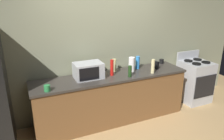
{
  "coord_description": "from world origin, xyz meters",
  "views": [
    {
      "loc": [
        -1.48,
        -2.9,
        2.24
      ],
      "look_at": [
        0.0,
        0.4,
        1.0
      ],
      "focal_mm": 34.61,
      "sensor_mm": 36.0,
      "label": 1
    }
  ],
  "objects_px": {
    "paper_towel_roll": "(132,64)",
    "bottle_wine": "(130,71)",
    "bottle_hand_soap": "(153,66)",
    "microwave": "(88,71)",
    "cordless_phone": "(156,65)",
    "bottle_vinegar": "(114,65)",
    "bottle_hot_sauce": "(112,68)",
    "mug_black": "(161,61)",
    "bottle_spray_cleaner": "(138,63)",
    "stove_range": "(194,81)",
    "mug_green": "(47,88)"
  },
  "relations": [
    {
      "from": "paper_towel_roll",
      "to": "bottle_spray_cleaner",
      "type": "distance_m",
      "value": 0.2
    },
    {
      "from": "bottle_hot_sauce",
      "to": "mug_black",
      "type": "bearing_deg",
      "value": 10.57
    },
    {
      "from": "bottle_hand_soap",
      "to": "microwave",
      "type": "bearing_deg",
      "value": 168.26
    },
    {
      "from": "paper_towel_roll",
      "to": "bottle_wine",
      "type": "height_order",
      "value": "paper_towel_roll"
    },
    {
      "from": "cordless_phone",
      "to": "bottle_hand_soap",
      "type": "relative_size",
      "value": 0.58
    },
    {
      "from": "paper_towel_roll",
      "to": "bottle_hot_sauce",
      "type": "height_order",
      "value": "bottle_hot_sauce"
    },
    {
      "from": "microwave",
      "to": "bottle_wine",
      "type": "relative_size",
      "value": 2.39
    },
    {
      "from": "stove_range",
      "to": "bottle_hand_soap",
      "type": "distance_m",
      "value": 1.4
    },
    {
      "from": "cordless_phone",
      "to": "bottle_hot_sauce",
      "type": "bearing_deg",
      "value": 166.6
    },
    {
      "from": "paper_towel_roll",
      "to": "bottle_vinegar",
      "type": "bearing_deg",
      "value": 157.26
    },
    {
      "from": "bottle_hot_sauce",
      "to": "bottle_wine",
      "type": "relative_size",
      "value": 1.44
    },
    {
      "from": "bottle_wine",
      "to": "microwave",
      "type": "bearing_deg",
      "value": 160.7
    },
    {
      "from": "paper_towel_roll",
      "to": "mug_black",
      "type": "xyz_separation_m",
      "value": [
        0.82,
        0.19,
        -0.09
      ]
    },
    {
      "from": "cordless_phone",
      "to": "stove_range",
      "type": "bearing_deg",
      "value": -11.77
    },
    {
      "from": "bottle_hand_soap",
      "to": "mug_green",
      "type": "xyz_separation_m",
      "value": [
        -1.89,
        -0.03,
        -0.08
      ]
    },
    {
      "from": "bottle_wine",
      "to": "bottle_vinegar",
      "type": "xyz_separation_m",
      "value": [
        -0.13,
        0.37,
        0.02
      ]
    },
    {
      "from": "microwave",
      "to": "paper_towel_roll",
      "type": "distance_m",
      "value": 0.85
    },
    {
      "from": "mug_black",
      "to": "stove_range",
      "type": "bearing_deg",
      "value": -17.31
    },
    {
      "from": "bottle_hot_sauce",
      "to": "bottle_hand_soap",
      "type": "distance_m",
      "value": 0.76
    },
    {
      "from": "cordless_phone",
      "to": "bottle_hand_soap",
      "type": "height_order",
      "value": "bottle_hand_soap"
    },
    {
      "from": "paper_towel_roll",
      "to": "bottle_hand_soap",
      "type": "relative_size",
      "value": 1.04
    },
    {
      "from": "cordless_phone",
      "to": "bottle_vinegar",
      "type": "xyz_separation_m",
      "value": [
        -0.8,
        0.19,
        0.05
      ]
    },
    {
      "from": "bottle_spray_cleaner",
      "to": "bottle_wine",
      "type": "distance_m",
      "value": 0.48
    },
    {
      "from": "bottle_hot_sauce",
      "to": "bottle_spray_cleaner",
      "type": "relative_size",
      "value": 1.17
    },
    {
      "from": "mug_green",
      "to": "mug_black",
      "type": "height_order",
      "value": "mug_green"
    },
    {
      "from": "paper_towel_roll",
      "to": "bottle_spray_cleaner",
      "type": "xyz_separation_m",
      "value": [
        0.18,
        0.09,
        -0.01
      ]
    },
    {
      "from": "bottle_hand_soap",
      "to": "bottle_hot_sauce",
      "type": "bearing_deg",
      "value": 165.18
    },
    {
      "from": "stove_range",
      "to": "paper_towel_roll",
      "type": "relative_size",
      "value": 4.0
    },
    {
      "from": "bottle_wine",
      "to": "mug_black",
      "type": "bearing_deg",
      "value": 23.36
    },
    {
      "from": "paper_towel_roll",
      "to": "bottle_wine",
      "type": "xyz_separation_m",
      "value": [
        -0.17,
        -0.24,
        -0.03
      ]
    },
    {
      "from": "paper_towel_roll",
      "to": "bottle_spray_cleaner",
      "type": "relative_size",
      "value": 1.09
    },
    {
      "from": "cordless_phone",
      "to": "bottle_wine",
      "type": "relative_size",
      "value": 0.75
    },
    {
      "from": "microwave",
      "to": "mug_green",
      "type": "distance_m",
      "value": 0.79
    },
    {
      "from": "bottle_wine",
      "to": "bottle_hand_soap",
      "type": "xyz_separation_m",
      "value": [
        0.47,
        -0.0,
        0.03
      ]
    },
    {
      "from": "bottle_spray_cleaner",
      "to": "bottle_vinegar",
      "type": "bearing_deg",
      "value": 176.0
    },
    {
      "from": "microwave",
      "to": "paper_towel_roll",
      "type": "xyz_separation_m",
      "value": [
        0.85,
        0.0,
        0.0
      ]
    },
    {
      "from": "bottle_vinegar",
      "to": "bottle_wine",
      "type": "bearing_deg",
      "value": -69.95
    },
    {
      "from": "stove_range",
      "to": "bottle_hand_soap",
      "type": "relative_size",
      "value": 4.17
    },
    {
      "from": "stove_range",
      "to": "cordless_phone",
      "type": "xyz_separation_m",
      "value": [
        -1.07,
        -0.01,
        0.51
      ]
    },
    {
      "from": "stove_range",
      "to": "microwave",
      "type": "distance_m",
      "value": 2.49
    },
    {
      "from": "microwave",
      "to": "bottle_vinegar",
      "type": "xyz_separation_m",
      "value": [
        0.55,
        0.13,
        -0.01
      ]
    },
    {
      "from": "cordless_phone",
      "to": "bottle_vinegar",
      "type": "bearing_deg",
      "value": 154.34
    },
    {
      "from": "bottle_spray_cleaner",
      "to": "bottle_wine",
      "type": "xyz_separation_m",
      "value": [
        -0.35,
        -0.33,
        -0.02
      ]
    },
    {
      "from": "bottle_vinegar",
      "to": "microwave",
      "type": "bearing_deg",
      "value": -166.81
    },
    {
      "from": "bottle_hot_sauce",
      "to": "bottle_vinegar",
      "type": "bearing_deg",
      "value": 53.6
    },
    {
      "from": "bottle_hand_soap",
      "to": "paper_towel_roll",
      "type": "bearing_deg",
      "value": 141.72
    },
    {
      "from": "bottle_vinegar",
      "to": "bottle_hand_soap",
      "type": "bearing_deg",
      "value": -31.22
    },
    {
      "from": "bottle_vinegar",
      "to": "mug_black",
      "type": "bearing_deg",
      "value": 3.04
    },
    {
      "from": "stove_range",
      "to": "bottle_hot_sauce",
      "type": "distance_m",
      "value": 2.09
    },
    {
      "from": "stove_range",
      "to": "bottle_vinegar",
      "type": "xyz_separation_m",
      "value": [
        -1.88,
        0.18,
        0.56
      ]
    }
  ]
}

